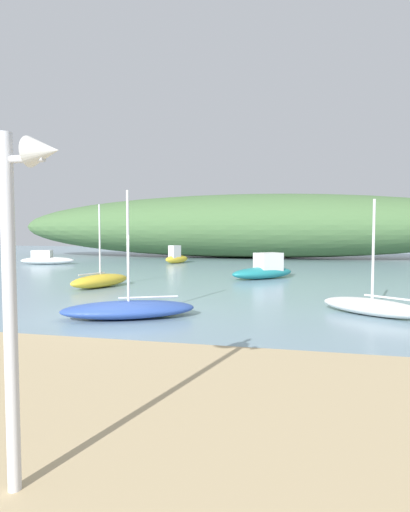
% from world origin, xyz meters
% --- Properties ---
extents(ground_plane, '(120.00, 120.00, 0.00)m').
position_xyz_m(ground_plane, '(0.00, 0.00, 0.00)').
color(ground_plane, '#7A99A8').
extents(distant_hill, '(51.00, 10.95, 6.53)m').
position_xyz_m(distant_hill, '(0.60, 30.46, 3.27)').
color(distant_hill, '#476B3D').
rests_on(distant_hill, ground).
extents(sailboat_far_right, '(2.21, 3.46, 3.89)m').
position_xyz_m(sailboat_far_right, '(-3.38, 5.74, 0.33)').
color(sailboat_far_right, gold).
rests_on(sailboat_far_right, ground).
extents(motorboat_near_shore, '(4.43, 2.50, 1.15)m').
position_xyz_m(motorboat_near_shore, '(-14.31, 17.78, 0.42)').
color(motorboat_near_shore, white).
rests_on(motorboat_near_shore, ground).
extents(motorboat_inner_mooring, '(1.89, 2.60, 1.52)m').
position_xyz_m(motorboat_inner_mooring, '(-4.26, 21.17, 0.54)').
color(motorboat_inner_mooring, gold).
rests_on(motorboat_inner_mooring, ground).
extents(motorboat_outer_mooring, '(3.80, 3.60, 1.45)m').
position_xyz_m(motorboat_outer_mooring, '(3.88, 11.09, 0.51)').
color(motorboat_outer_mooring, teal).
rests_on(motorboat_outer_mooring, ground).
extents(sailboat_west_reach, '(4.25, 3.01, 3.83)m').
position_xyz_m(sailboat_west_reach, '(0.70, -0.43, 0.27)').
color(sailboat_west_reach, '#2D4C9E').
rests_on(sailboat_west_reach, ground).
extents(sailboat_off_point, '(3.32, 2.79, 3.60)m').
position_xyz_m(sailboat_off_point, '(7.93, 1.62, 0.28)').
color(sailboat_off_point, white).
rests_on(sailboat_off_point, ground).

